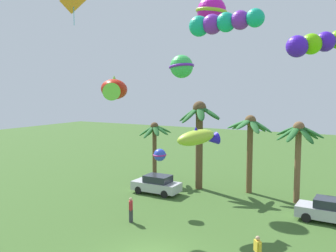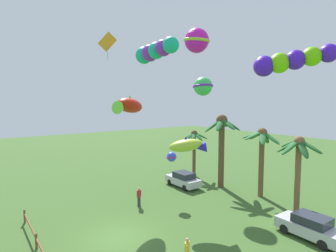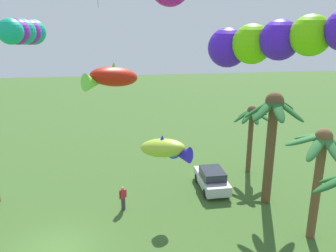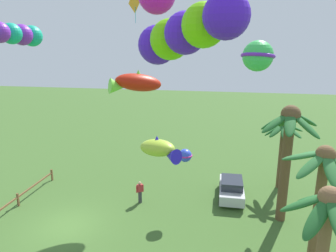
{
  "view_description": "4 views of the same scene",
  "coord_description": "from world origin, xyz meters",
  "px_view_note": "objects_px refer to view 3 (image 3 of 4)",
  "views": [
    {
      "loc": [
        9.3,
        -14.75,
        8.29
      ],
      "look_at": [
        -1.83,
        5.11,
        6.09
      ],
      "focal_mm": 38.97,
      "sensor_mm": 36.0,
      "label": 1
    },
    {
      "loc": [
        15.09,
        -7.2,
        8.6
      ],
      "look_at": [
        -1.7,
        5.16,
        6.78
      ],
      "focal_mm": 28.54,
      "sensor_mm": 36.0,
      "label": 2
    },
    {
      "loc": [
        16.19,
        3.5,
        11.62
      ],
      "look_at": [
        -0.04,
        5.96,
        6.58
      ],
      "focal_mm": 37.09,
      "sensor_mm": 36.0,
      "label": 3
    },
    {
      "loc": [
        15.2,
        9.19,
        10.74
      ],
      "look_at": [
        -0.41,
        6.25,
        6.58
      ],
      "focal_mm": 32.64,
      "sensor_mm": 36.0,
      "label": 4
    }
  ],
  "objects_px": {
    "palm_tree_2": "(272,125)",
    "kite_tube_5": "(272,41)",
    "kite_fish_2": "(165,149)",
    "palm_tree_3": "(251,123)",
    "kite_fish_4": "(111,77)",
    "kite_ball_7": "(174,152)",
    "parked_car_2": "(212,179)",
    "palm_tree_1": "(320,158)",
    "spectator_1": "(123,198)",
    "kite_tube_0": "(24,32)",
    "kite_ball_6": "(242,45)"
  },
  "relations": [
    {
      "from": "palm_tree_2",
      "to": "kite_tube_5",
      "type": "xyz_separation_m",
      "value": [
        9.86,
        -5.07,
        5.71
      ]
    },
    {
      "from": "spectator_1",
      "to": "kite_ball_7",
      "type": "bearing_deg",
      "value": 85.69
    },
    {
      "from": "kite_fish_4",
      "to": "kite_ball_7",
      "type": "relative_size",
      "value": 3.04
    },
    {
      "from": "palm_tree_1",
      "to": "kite_fish_4",
      "type": "bearing_deg",
      "value": -117.04
    },
    {
      "from": "spectator_1",
      "to": "kite_fish_4",
      "type": "distance_m",
      "value": 7.61
    },
    {
      "from": "kite_tube_0",
      "to": "kite_fish_2",
      "type": "relative_size",
      "value": 1.17
    },
    {
      "from": "spectator_1",
      "to": "kite_fish_2",
      "type": "height_order",
      "value": "kite_fish_2"
    },
    {
      "from": "palm_tree_2",
      "to": "spectator_1",
      "type": "height_order",
      "value": "palm_tree_2"
    },
    {
      "from": "palm_tree_3",
      "to": "kite_fish_2",
      "type": "height_order",
      "value": "kite_fish_2"
    },
    {
      "from": "palm_tree_1",
      "to": "spectator_1",
      "type": "xyz_separation_m",
      "value": [
        -4.51,
        -10.24,
        -3.92
      ]
    },
    {
      "from": "palm_tree_3",
      "to": "parked_car_2",
      "type": "bearing_deg",
      "value": -56.62
    },
    {
      "from": "palm_tree_3",
      "to": "kite_tube_0",
      "type": "xyz_separation_m",
      "value": [
        11.48,
        -13.13,
        7.17
      ]
    },
    {
      "from": "palm_tree_3",
      "to": "kite_fish_2",
      "type": "relative_size",
      "value": 1.84
    },
    {
      "from": "palm_tree_3",
      "to": "kite_ball_7",
      "type": "bearing_deg",
      "value": -56.12
    },
    {
      "from": "kite_tube_0",
      "to": "kite_fish_2",
      "type": "distance_m",
      "value": 8.65
    },
    {
      "from": "palm_tree_1",
      "to": "spectator_1",
      "type": "relative_size",
      "value": 4.0
    },
    {
      "from": "kite_tube_0",
      "to": "kite_ball_7",
      "type": "distance_m",
      "value": 11.92
    },
    {
      "from": "palm_tree_2",
      "to": "palm_tree_3",
      "type": "distance_m",
      "value": 4.99
    },
    {
      "from": "palm_tree_2",
      "to": "kite_fish_2",
      "type": "distance_m",
      "value": 7.86
    },
    {
      "from": "kite_tube_5",
      "to": "kite_fish_4",
      "type": "bearing_deg",
      "value": -157.29
    },
    {
      "from": "palm_tree_3",
      "to": "kite_fish_2",
      "type": "xyz_separation_m",
      "value": [
        7.95,
        -7.82,
        1.32
      ]
    },
    {
      "from": "kite_fish_4",
      "to": "kite_ball_6",
      "type": "height_order",
      "value": "kite_ball_6"
    },
    {
      "from": "palm_tree_1",
      "to": "kite_tube_0",
      "type": "relative_size",
      "value": 1.85
    },
    {
      "from": "kite_fish_4",
      "to": "kite_ball_7",
      "type": "distance_m",
      "value": 5.88
    },
    {
      "from": "parked_car_2",
      "to": "kite_ball_6",
      "type": "xyz_separation_m",
      "value": [
        1.7,
        1.02,
        9.44
      ]
    },
    {
      "from": "kite_tube_5",
      "to": "kite_ball_6",
      "type": "relative_size",
      "value": 1.47
    },
    {
      "from": "palm_tree_1",
      "to": "kite_tube_5",
      "type": "xyz_separation_m",
      "value": [
        5.8,
        -5.92,
        6.3
      ]
    },
    {
      "from": "kite_fish_4",
      "to": "kite_ball_6",
      "type": "bearing_deg",
      "value": 84.88
    },
    {
      "from": "kite_tube_0",
      "to": "kite_ball_7",
      "type": "height_order",
      "value": "kite_tube_0"
    },
    {
      "from": "parked_car_2",
      "to": "kite_tube_5",
      "type": "height_order",
      "value": "kite_tube_5"
    },
    {
      "from": "palm_tree_1",
      "to": "kite_ball_6",
      "type": "height_order",
      "value": "kite_ball_6"
    },
    {
      "from": "parked_car_2",
      "to": "palm_tree_2",
      "type": "bearing_deg",
      "value": 52.12
    },
    {
      "from": "kite_tube_5",
      "to": "kite_ball_6",
      "type": "distance_m",
      "value": 10.99
    },
    {
      "from": "parked_car_2",
      "to": "kite_tube_5",
      "type": "bearing_deg",
      "value": -9.41
    },
    {
      "from": "palm_tree_1",
      "to": "kite_tube_5",
      "type": "distance_m",
      "value": 10.41
    },
    {
      "from": "spectator_1",
      "to": "kite_ball_7",
      "type": "relative_size",
      "value": 1.26
    },
    {
      "from": "spectator_1",
      "to": "kite_fish_4",
      "type": "xyz_separation_m",
      "value": [
        -0.91,
        -0.38,
        7.55
      ]
    },
    {
      "from": "kite_fish_4",
      "to": "kite_ball_7",
      "type": "xyz_separation_m",
      "value": [
        1.15,
        3.57,
        -4.52
      ]
    },
    {
      "from": "palm_tree_2",
      "to": "kite_tube_0",
      "type": "bearing_deg",
      "value": -61.83
    },
    {
      "from": "kite_fish_2",
      "to": "parked_car_2",
      "type": "bearing_deg",
      "value": 143.15
    },
    {
      "from": "palm_tree_2",
      "to": "kite_tube_0",
      "type": "xyz_separation_m",
      "value": [
        6.7,
        -12.5,
        5.9
      ]
    },
    {
      "from": "palm_tree_2",
      "to": "kite_fish_2",
      "type": "height_order",
      "value": "palm_tree_2"
    },
    {
      "from": "palm_tree_1",
      "to": "kite_ball_7",
      "type": "distance_m",
      "value": 8.28
    },
    {
      "from": "kite_fish_2",
      "to": "kite_fish_4",
      "type": "xyz_separation_m",
      "value": [
        -4.53,
        -2.57,
        2.98
      ]
    },
    {
      "from": "palm_tree_3",
      "to": "spectator_1",
      "type": "relative_size",
      "value": 3.41
    },
    {
      "from": "spectator_1",
      "to": "kite_tube_5",
      "type": "xyz_separation_m",
      "value": [
        10.31,
        4.32,
        10.23
      ]
    },
    {
      "from": "kite_ball_6",
      "to": "kite_ball_7",
      "type": "height_order",
      "value": "kite_ball_6"
    },
    {
      "from": "palm_tree_1",
      "to": "palm_tree_2",
      "type": "xyz_separation_m",
      "value": [
        -4.06,
        -0.85,
        0.59
      ]
    },
    {
      "from": "palm_tree_2",
      "to": "parked_car_2",
      "type": "bearing_deg",
      "value": -127.88
    },
    {
      "from": "palm_tree_1",
      "to": "kite_fish_2",
      "type": "height_order",
      "value": "palm_tree_1"
    }
  ]
}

